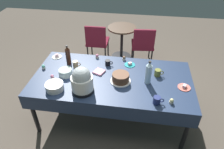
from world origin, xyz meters
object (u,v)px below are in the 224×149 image
Objects in this scene: dessert_plate_teal at (130,64)px; round_cafe_table at (122,37)px; ceramic_snack_bowl at (55,86)px; maroon_chair_left at (97,40)px; cupcake_berry at (44,67)px; glass_salad_bowl at (66,72)px; cupcake_vanilla at (52,77)px; maroon_chair_right at (143,44)px; potluck_table at (112,81)px; coffee_mug_black at (108,63)px; frosted_layer_cake at (121,78)px; cupcake_cocoa at (172,101)px; soda_bottle_cola at (68,56)px; coffee_mug_navy at (157,100)px; coffee_mug_tan at (76,64)px; coffee_mug_olive at (158,73)px; cupcake_rose at (97,56)px; soda_bottle_water at (148,73)px; dessert_plate_coral at (184,87)px; slow_cooker at (82,81)px; dessert_plate_white at (57,56)px; cupcake_lemon at (124,58)px.

round_cafe_table is (-0.27, 1.43, -0.26)m from dessert_plate_teal.
maroon_chair_left is at bearing 85.77° from ceramic_snack_bowl.
glass_salad_bowl is at bearing -15.15° from cupcake_berry.
maroon_chair_right reaches higher than cupcake_vanilla.
cupcake_berry is at bearing 176.58° from potluck_table.
coffee_mug_black is at bearing 47.93° from ceramic_snack_bowl.
frosted_layer_cake reaches higher than cupcake_cocoa.
soda_bottle_cola reaches higher than frosted_layer_cake.
coffee_mug_tan is at bearing 153.05° from coffee_mug_navy.
maroon_chair_left is (-1.15, 1.97, -0.31)m from coffee_mug_navy.
glass_salad_bowl reaches higher than cupcake_vanilla.
coffee_mug_olive reaches higher than glass_salad_bowl.
cupcake_vanilla is 1.43m from coffee_mug_navy.
frosted_layer_cake reaches higher than coffee_mug_black.
cupcake_rose is 0.20× the size of soda_bottle_water.
potluck_table is 13.22× the size of dessert_plate_coral.
coffee_mug_tan reaches higher than cupcake_berry.
potluck_table is 0.57m from cupcake_rose.
soda_bottle_cola reaches higher than coffee_mug_navy.
cupcake_rose is 0.99m from coffee_mug_olive.
coffee_mug_tan is (0.46, 0.11, 0.02)m from cupcake_berry.
slow_cooker is at bearing -20.90° from cupcake_vanilla.
ceramic_snack_bowl reaches higher than dessert_plate_teal.
cupcake_rose is 0.95m from soda_bottle_water.
coffee_mug_tan reaches higher than coffee_mug_olive.
maroon_chair_left is (-0.55, 1.55, -0.20)m from potluck_table.
ceramic_snack_bowl is 1.94m from maroon_chair_left.
cupcake_cocoa is at bearing -38.79° from cupcake_rose.
dessert_plate_coral is 0.20× the size of maroon_chair_right.
cupcake_rose is (-0.31, 0.47, 0.09)m from potluck_table.
coffee_mug_tan is 1.41m from maroon_chair_left.
cupcake_cocoa is (1.08, -0.87, 0.00)m from cupcake_rose.
coffee_mug_tan reaches higher than dessert_plate_white.
maroon_chair_right reaches higher than cupcake_lemon.
cupcake_berry is (-0.07, -0.34, 0.02)m from dessert_plate_white.
dessert_plate_coral is at bearing 43.32° from coffee_mug_navy.
soda_bottle_cola is at bearing -32.19° from dessert_plate_white.
cupcake_lemon is at bearing 146.26° from coffee_mug_olive.
cupcake_cocoa is (0.55, -0.74, 0.02)m from dessert_plate_teal.
cupcake_rose is at bearing 56.06° from glass_salad_bowl.
soda_bottle_cola reaches higher than dessert_plate_teal.
ceramic_snack_bowl is at bearing -102.96° from coffee_mug_tan.
cupcake_rose is at bearing 123.12° from potluck_table.
coffee_mug_black is (0.22, 0.63, -0.12)m from slow_cooker.
dessert_plate_white is at bearing 155.16° from cupcake_cocoa.
coffee_mug_navy is at bearing -36.54° from frosted_layer_cake.
glass_salad_bowl is at bearing -156.26° from dessert_plate_teal.
slow_cooker is at bearing -64.43° from coffee_mug_tan.
frosted_layer_cake is at bearing -28.83° from potluck_table.
round_cafe_table is (0.50, 0.23, 0.01)m from maroon_chair_left.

